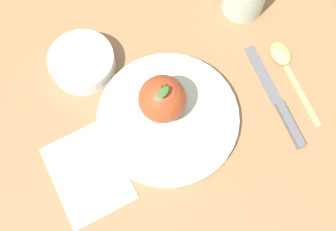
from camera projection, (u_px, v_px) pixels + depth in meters
ground_plane at (191, 121)px, 0.63m from camera, size 2.40×2.40×0.00m
dinner_plate at (168, 117)px, 0.62m from camera, size 0.23×0.23×0.02m
apple at (162, 99)px, 0.59m from camera, size 0.08×0.08×0.09m
side_bowl at (82, 61)px, 0.65m from camera, size 0.11×0.11×0.03m
knife at (279, 104)px, 0.64m from camera, size 0.20×0.07×0.01m
spoon at (285, 62)px, 0.67m from camera, size 0.17×0.06×0.01m
linen_napkin at (88, 173)px, 0.60m from camera, size 0.18×0.15×0.00m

